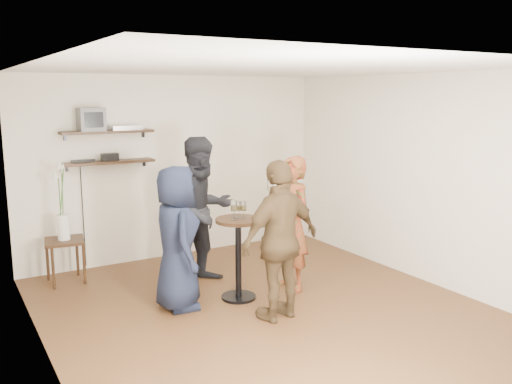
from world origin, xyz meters
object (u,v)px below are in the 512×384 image
(person_plaid, at_px, (292,224))
(side_table, at_px, (65,247))
(crt_monitor, at_px, (91,119))
(dvd_deck, at_px, (126,128))
(drinks_table, at_px, (238,248))
(person_navy, at_px, (177,238))
(person_brown, at_px, (280,241))
(person_dark, at_px, (203,211))
(radio, at_px, (110,157))

(person_plaid, bearing_deg, side_table, -121.87)
(crt_monitor, height_order, dvd_deck, crt_monitor)
(drinks_table, bearing_deg, person_plaid, -3.23)
(person_plaid, height_order, person_navy, person_plaid)
(person_brown, bearing_deg, person_dark, -90.11)
(side_table, height_order, person_brown, person_brown)
(side_table, xyz_separation_m, person_navy, (0.90, -1.48, 0.33))
(crt_monitor, xyz_separation_m, person_plaid, (1.84, -1.92, -1.20))
(person_navy, xyz_separation_m, person_brown, (0.82, -0.81, 0.05))
(dvd_deck, distance_m, radio, 0.45)
(dvd_deck, height_order, person_brown, dvd_deck)
(radio, height_order, side_table, radio)
(side_table, bearing_deg, person_brown, -53.18)
(drinks_table, xyz_separation_m, person_brown, (0.11, -0.70, 0.23))
(side_table, xyz_separation_m, drinks_table, (1.60, -1.59, 0.15))
(dvd_deck, bearing_deg, radio, 180.00)
(crt_monitor, xyz_separation_m, person_dark, (1.01, -1.17, -1.10))
(person_plaid, bearing_deg, radio, -136.68)
(radio, relative_size, person_brown, 0.13)
(dvd_deck, bearing_deg, person_dark, -64.45)
(person_plaid, bearing_deg, person_navy, -92.64)
(drinks_table, relative_size, person_navy, 0.60)
(dvd_deck, xyz_separation_m, person_plaid, (1.38, -1.92, -1.08))
(side_table, bearing_deg, crt_monitor, 31.17)
(person_navy, bearing_deg, dvd_deck, 7.39)
(crt_monitor, bearing_deg, side_table, -148.83)
(dvd_deck, distance_m, person_plaid, 2.60)
(drinks_table, distance_m, person_plaid, 0.74)
(crt_monitor, height_order, person_dark, crt_monitor)
(person_navy, bearing_deg, drinks_table, -90.00)
(person_navy, distance_m, person_brown, 1.15)
(radio, relative_size, person_dark, 0.12)
(person_brown, bearing_deg, radio, -77.62)
(person_dark, height_order, person_brown, person_dark)
(side_table, distance_m, person_plaid, 2.85)
(radio, relative_size, person_plaid, 0.14)
(person_navy, bearing_deg, person_plaid, -87.36)
(person_dark, bearing_deg, person_plaid, -51.04)
(crt_monitor, xyz_separation_m, dvd_deck, (0.45, 0.00, -0.12))
(crt_monitor, height_order, drinks_table, crt_monitor)
(dvd_deck, height_order, drinks_table, dvd_deck)
(radio, distance_m, drinks_table, 2.27)
(person_plaid, relative_size, person_navy, 1.02)
(drinks_table, bearing_deg, crt_monitor, 120.85)
(person_dark, bearing_deg, person_brown, -89.89)
(person_dark, bearing_deg, person_navy, -143.69)
(radio, height_order, drinks_table, radio)
(person_plaid, height_order, person_dark, person_dark)
(person_navy, bearing_deg, person_dark, -36.31)
(crt_monitor, height_order, side_table, crt_monitor)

